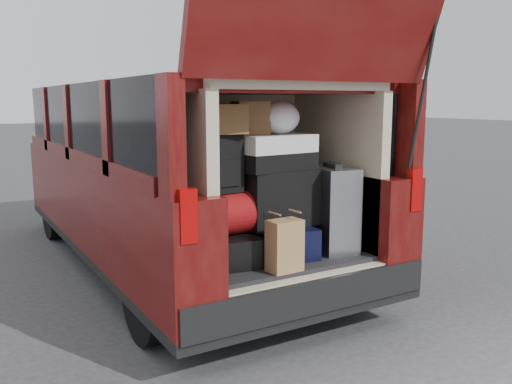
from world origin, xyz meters
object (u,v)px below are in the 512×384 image
Objects in this scene: black_hardshell at (226,248)px; silver_roller at (332,209)px; black_soft_case at (278,197)px; backpack at (220,163)px; navy_hardshell at (280,240)px; red_duffel at (232,213)px; twotone_duffel at (276,152)px; kraft_bag at (285,246)px.

black_hardshell is 0.84m from silver_roller.
black_soft_case is at bearing 9.50° from black_hardshell.
backpack is at bearing -178.09° from silver_roller.
navy_hardshell is at bearing -106.52° from black_soft_case.
black_hardshell is 0.91× the size of black_soft_case.
navy_hardshell is 0.73m from backpack.
black_hardshell is 0.25m from red_duffel.
black_soft_case is (0.42, 0.00, 0.31)m from black_hardshell.
black_soft_case is at bearing 1.18° from red_duffel.
red_duffel reaches higher than navy_hardshell.
silver_roller is at bearing -19.33° from twotone_duffel.
backpack is at bearing 161.47° from red_duffel.
navy_hardshell is at bearing -9.41° from backpack.
backpack reaches higher than red_duffel.
kraft_bag reaches higher than navy_hardshell.
black_hardshell is at bearing 173.02° from twotone_duffel.
kraft_bag is 0.62× the size of black_soft_case.
twotone_duffel is at bearing -6.35° from backpack.
kraft_bag is 0.68m from backpack.
twotone_duffel is at bearing -163.50° from black_soft_case.
black_hardshell is at bearing -175.83° from navy_hardshell.
silver_roller is at bearing -12.41° from backpack.
black_hardshell is 1.29× the size of backpack.
kraft_bag is 0.87× the size of backpack.
silver_roller reaches higher than navy_hardshell.
silver_roller is at bearing -2.20° from navy_hardshell.
backpack is (-0.08, 0.02, 0.34)m from red_duffel.
red_duffel is 0.52m from twotone_duffel.
twotone_duffel reaches higher than black_hardshell.
kraft_bag is at bearing -57.90° from backpack.
red_duffel is 0.80× the size of twotone_duffel.
black_hardshell is at bearing -178.18° from silver_roller.
backpack is (-0.27, 0.36, 0.51)m from kraft_bag.
black_soft_case is 0.32m from twotone_duffel.
backpack reaches higher than navy_hardshell.
kraft_bag is at bearing -117.46° from black_soft_case.
backpack reaches higher than silver_roller.
silver_roller is 0.94m from backpack.
silver_roller reaches higher than red_duffel.
black_hardshell is 0.52m from black_soft_case.
kraft_bag is 0.76× the size of red_duffel.
red_duffel is at bearing 116.68° from kraft_bag.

